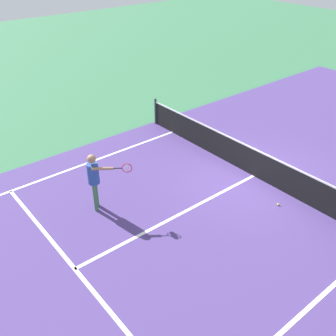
# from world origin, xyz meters

# --- Properties ---
(ground_plane) EXTENTS (60.00, 60.00, 0.00)m
(ground_plane) POSITION_xyz_m (0.00, 0.00, 0.00)
(ground_plane) COLOR #38724C
(court_surface_inbounds) EXTENTS (10.62, 24.40, 0.00)m
(court_surface_inbounds) POSITION_xyz_m (0.00, 0.00, 0.00)
(court_surface_inbounds) COLOR #4C387A
(court_surface_inbounds) RESTS_ON ground_plane
(line_sideline_left) EXTENTS (0.10, 11.89, 0.01)m
(line_sideline_left) POSITION_xyz_m (-4.11, -5.95, 0.00)
(line_sideline_left) COLOR white
(line_sideline_left) RESTS_ON ground_plane
(line_service_near) EXTENTS (8.22, 0.10, 0.01)m
(line_service_near) POSITION_xyz_m (0.00, -6.40, 0.00)
(line_service_near) COLOR white
(line_service_near) RESTS_ON ground_plane
(line_center_service) EXTENTS (0.10, 6.40, 0.01)m
(line_center_service) POSITION_xyz_m (0.00, -3.20, 0.00)
(line_center_service) COLOR white
(line_center_service) RESTS_ON ground_plane
(net) EXTENTS (10.41, 0.09, 1.07)m
(net) POSITION_xyz_m (0.00, 0.00, 0.49)
(net) COLOR #33383D
(net) RESTS_ON ground_plane
(player_near) EXTENTS (0.97, 0.93, 1.74)m
(player_near) POSITION_xyz_m (-1.70, -4.76, 1.09)
(player_near) COLOR #3F7247
(player_near) RESTS_ON ground_plane
(tennis_ball_near_net) EXTENTS (0.07, 0.07, 0.07)m
(tennis_ball_near_net) POSITION_xyz_m (1.48, -0.69, 0.03)
(tennis_ball_near_net) COLOR #CCE033
(tennis_ball_near_net) RESTS_ON ground_plane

